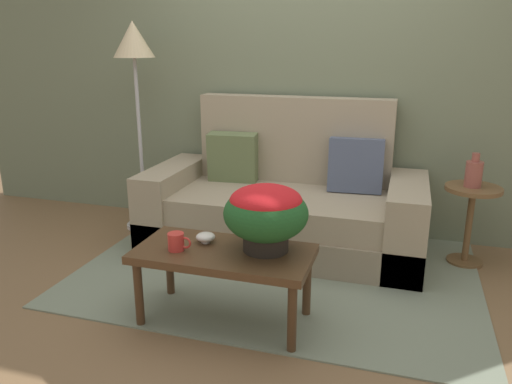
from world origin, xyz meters
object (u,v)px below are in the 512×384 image
at_px(coffee_mug, 177,242).
at_px(table_vase, 474,173).
at_px(floor_lamp, 135,62).
at_px(couch, 285,205).
at_px(side_table, 471,211).
at_px(coffee_table, 224,259).
at_px(potted_plant, 266,212).
at_px(snack_bowl, 206,237).

height_order(coffee_mug, table_vase, table_vase).
bearing_deg(floor_lamp, coffee_mug, -54.09).
bearing_deg(couch, side_table, 1.87).
height_order(couch, floor_lamp, floor_lamp).
bearing_deg(coffee_table, table_vase, 41.84).
relative_size(side_table, floor_lamp, 0.34).
bearing_deg(coffee_table, side_table, 41.68).
bearing_deg(potted_plant, coffee_mug, -162.74).
xyz_separation_m(couch, coffee_mug, (-0.30, -1.27, 0.16)).
bearing_deg(coffee_table, potted_plant, 17.57).
height_order(coffee_table, snack_bowl, snack_bowl).
distance_m(couch, side_table, 1.34).
relative_size(floor_lamp, table_vase, 7.13).
xyz_separation_m(couch, table_vase, (1.32, 0.04, 0.35)).
xyz_separation_m(side_table, floor_lamp, (-2.58, -0.00, 0.99)).
bearing_deg(couch, table_vase, 1.75).
height_order(snack_bowl, table_vase, table_vase).
height_order(potted_plant, coffee_mug, potted_plant).
relative_size(snack_bowl, table_vase, 0.47).
bearing_deg(coffee_table, snack_bowl, 152.45).
relative_size(coffee_mug, snack_bowl, 1.22).
relative_size(couch, potted_plant, 4.51).
xyz_separation_m(side_table, table_vase, (-0.01, -0.00, 0.27)).
height_order(couch, potted_plant, couch).
relative_size(coffee_table, side_table, 1.70).
xyz_separation_m(potted_plant, snack_bowl, (-0.36, 0.00, -0.19)).
relative_size(coffee_table, floor_lamp, 0.58).
relative_size(floor_lamp, snack_bowl, 15.32).
relative_size(coffee_table, snack_bowl, 8.85).
bearing_deg(coffee_mug, table_vase, 38.87).
distance_m(coffee_table, coffee_mug, 0.28).
xyz_separation_m(floor_lamp, snack_bowl, (1.06, -1.16, -0.92)).
xyz_separation_m(couch, coffee_table, (-0.05, -1.19, 0.06)).
xyz_separation_m(potted_plant, coffee_mug, (-0.47, -0.15, -0.17)).
height_order(floor_lamp, potted_plant, floor_lamp).
bearing_deg(coffee_mug, coffee_table, 16.98).
bearing_deg(snack_bowl, coffee_table, -27.55).
xyz_separation_m(side_table, snack_bowl, (-1.52, -1.16, 0.07)).
bearing_deg(side_table, coffee_table, -138.32).
bearing_deg(couch, coffee_table, -92.56).
bearing_deg(couch, coffee_mug, -103.30).
bearing_deg(coffee_mug, side_table, 38.73).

